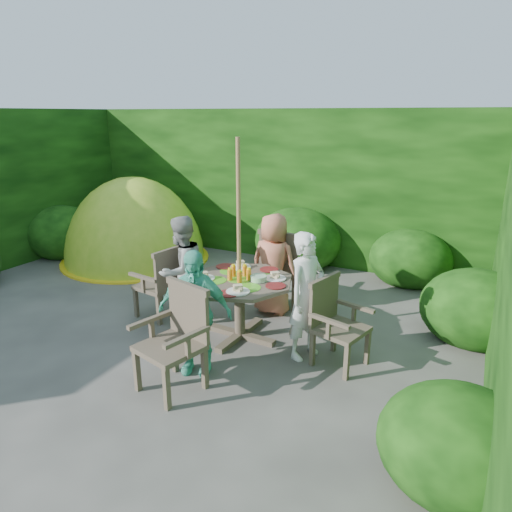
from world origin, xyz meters
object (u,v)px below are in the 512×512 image
at_px(garden_chair_right, 335,321).
at_px(child_right, 307,296).
at_px(child_back, 274,264).
at_px(garden_chair_left, 163,282).
at_px(dome_tent, 136,259).
at_px(parasol_pole, 239,244).
at_px(garden_chair_front, 177,337).
at_px(child_front, 195,312).
at_px(patio_table, 240,288).
at_px(child_left, 182,271).
at_px(garden_chair_back, 284,266).

xyz_separation_m(garden_chair_right, child_right, (-0.31, 0.00, 0.21)).
bearing_deg(garden_chair_right, child_back, 66.63).
bearing_deg(garden_chair_left, dome_tent, -122.75).
relative_size(parasol_pole, garden_chair_right, 2.59).
xyz_separation_m(garden_chair_right, garden_chair_left, (-2.21, 0.09, 0.01)).
distance_m(garden_chair_front, child_front, 0.32).
xyz_separation_m(garden_chair_right, garden_chair_front, (-1.15, -1.06, 0.04)).
bearing_deg(child_back, dome_tent, -14.09).
distance_m(child_back, child_front, 1.60).
bearing_deg(child_back, patio_table, 89.57).
height_order(parasol_pole, child_left, parasol_pole).
bearing_deg(patio_table, child_front, -93.33).
xyz_separation_m(patio_table, parasol_pole, (-0.00, -0.00, 0.51)).
height_order(garden_chair_left, child_front, child_front).
bearing_deg(garden_chair_back, child_front, 91.03).
xyz_separation_m(garden_chair_left, child_left, (0.30, -0.01, 0.19)).
relative_size(parasol_pole, child_left, 1.68).
xyz_separation_m(patio_table, child_back, (0.04, 0.80, 0.05)).
height_order(garden_chair_front, child_right, child_right).
height_order(garden_chair_back, child_right, child_right).
xyz_separation_m(child_right, dome_tent, (-3.80, 1.74, -0.66)).
bearing_deg(child_back, garden_chair_front, 89.78).
xyz_separation_m(garden_chair_left, garden_chair_back, (1.16, 1.04, 0.06)).
distance_m(parasol_pole, dome_tent, 3.61).
height_order(garden_chair_back, child_back, child_back).
xyz_separation_m(garden_chair_right, dome_tent, (-4.10, 1.74, -0.45)).
xyz_separation_m(garden_chair_left, child_back, (1.14, 0.75, 0.17)).
relative_size(garden_chair_front, dome_tent, 0.33).
height_order(garden_chair_front, child_back, child_back).
relative_size(child_front, dome_tent, 0.44).
relative_size(child_right, dome_tent, 0.47).
xyz_separation_m(garden_chair_left, child_front, (1.06, -0.85, 0.16)).
bearing_deg(dome_tent, parasol_pole, -35.92).
xyz_separation_m(garden_chair_right, child_front, (-1.15, -0.76, 0.17)).
bearing_deg(child_left, child_right, 95.87).
xyz_separation_m(garden_chair_left, dome_tent, (-1.90, 1.64, -0.46)).
bearing_deg(child_back, garden_chair_right, 143.94).
xyz_separation_m(child_left, child_front, (0.76, -0.84, -0.03)).
height_order(parasol_pole, garden_chair_back, parasol_pole).
xyz_separation_m(child_left, dome_tent, (-2.20, 1.65, -0.65)).
bearing_deg(child_front, child_left, 116.89).
relative_size(child_right, child_left, 1.01).
bearing_deg(garden_chair_right, dome_tent, 82.07).
xyz_separation_m(parasol_pole, child_front, (-0.04, -0.80, -0.48)).
bearing_deg(dome_tent, garden_chair_front, -49.82).
bearing_deg(child_front, patio_table, 71.60).
bearing_deg(garden_chair_front, garden_chair_right, 57.22).
relative_size(child_left, dome_tent, 0.46).
bearing_deg(parasol_pole, garden_chair_front, -92.17).
height_order(garden_chair_back, child_left, child_left).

